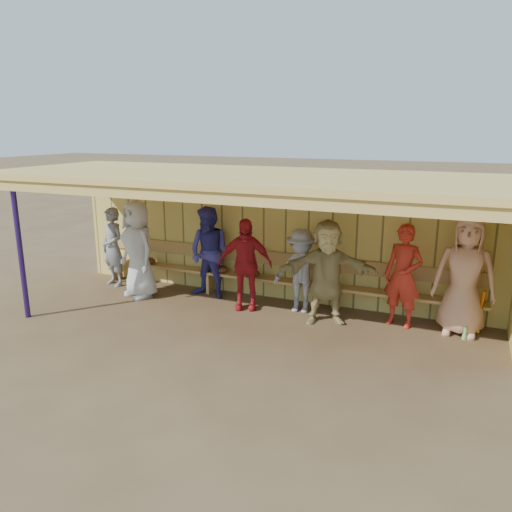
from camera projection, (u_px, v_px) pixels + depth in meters
The scene contains 12 objects.
ground at pixel (248, 319), 8.62m from camera, with size 90.00×90.00×0.00m, color brown.
player_a at pixel (113, 247), 10.32m from camera, with size 0.60×0.39×1.64m, color gray.
player_b at pixel (138, 249), 9.58m from camera, with size 0.93×0.60×1.90m, color silver.
player_c at pixel (210, 253), 9.55m from camera, with size 0.86×0.67×1.78m, color #3B389A.
player_d at pixel (245, 264), 8.96m from camera, with size 0.98×0.41×1.67m, color red.
player_e at pixel (301, 271), 8.83m from camera, with size 0.98×0.56×1.51m, color #97969F.
player_f at pixel (327, 272), 8.30m from camera, with size 1.64×0.52×1.77m, color tan.
player_g at pixel (403, 276), 8.16m from camera, with size 0.63×0.41×1.72m, color red.
player_h at pixel (465, 275), 7.81m from camera, with size 0.95×0.62×1.94m, color #E1A37E.
dugout_structure at pixel (284, 218), 8.66m from camera, with size 8.80×3.20×2.50m.
bench at pixel (272, 273), 9.49m from camera, with size 7.60×0.34×0.93m.
dugout_equipment at pixel (247, 274), 9.55m from camera, with size 6.58×0.62×0.80m.
Camera 1 is at (3.28, -7.38, 3.22)m, focal length 35.00 mm.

